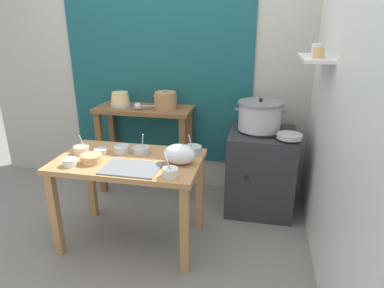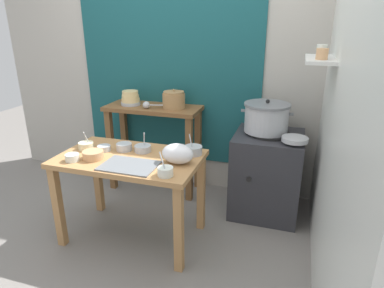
{
  "view_description": "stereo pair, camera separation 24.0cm",
  "coord_description": "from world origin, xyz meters",
  "px_view_note": "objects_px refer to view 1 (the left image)",
  "views": [
    {
      "loc": [
        0.89,
        -2.24,
        1.7
      ],
      "look_at": [
        0.39,
        0.11,
        0.82
      ],
      "focal_mm": 31.4,
      "sensor_mm": 36.0,
      "label": 1
    },
    {
      "loc": [
        1.12,
        -2.18,
        1.7
      ],
      "look_at": [
        0.39,
        0.11,
        0.82
      ],
      "focal_mm": 31.4,
      "sensor_mm": 36.0,
      "label": 2
    }
  ],
  "objects_px": {
    "plastic_bag": "(180,154)",
    "prep_bowl_5": "(81,149)",
    "steamer_pot": "(260,116)",
    "bowl_stack_enamel": "(120,100)",
    "back_shelf_table": "(145,129)",
    "prep_table": "(130,172)",
    "prep_bowl_2": "(170,172)",
    "stove_block": "(260,170)",
    "clay_pot": "(165,100)",
    "prep_bowl_4": "(193,150)",
    "ladle": "(139,106)",
    "prep_bowl_1": "(141,150)",
    "serving_tray": "(131,168)",
    "prep_bowl_7": "(70,162)",
    "prep_bowl_6": "(122,149)",
    "wide_pan": "(289,136)",
    "prep_bowl_0": "(92,158)",
    "prep_bowl_3": "(101,151)"
  },
  "relations": [
    {
      "from": "bowl_stack_enamel",
      "to": "plastic_bag",
      "type": "height_order",
      "value": "bowl_stack_enamel"
    },
    {
      "from": "back_shelf_table",
      "to": "steamer_pot",
      "type": "distance_m",
      "value": 1.16
    },
    {
      "from": "bowl_stack_enamel",
      "to": "wide_pan",
      "type": "height_order",
      "value": "bowl_stack_enamel"
    },
    {
      "from": "bowl_stack_enamel",
      "to": "back_shelf_table",
      "type": "bearing_deg",
      "value": 1.74
    },
    {
      "from": "prep_table",
      "to": "prep_bowl_1",
      "type": "relative_size",
      "value": 6.44
    },
    {
      "from": "serving_tray",
      "to": "prep_bowl_7",
      "type": "xyz_separation_m",
      "value": [
        -0.45,
        -0.04,
        0.02
      ]
    },
    {
      "from": "serving_tray",
      "to": "wide_pan",
      "type": "xyz_separation_m",
      "value": [
        1.12,
        0.74,
        0.07
      ]
    },
    {
      "from": "prep_bowl_7",
      "to": "prep_bowl_0",
      "type": "bearing_deg",
      "value": 32.26
    },
    {
      "from": "back_shelf_table",
      "to": "prep_bowl_5",
      "type": "bearing_deg",
      "value": -105.17
    },
    {
      "from": "clay_pot",
      "to": "serving_tray",
      "type": "xyz_separation_m",
      "value": [
        0.04,
        -1.04,
        -0.26
      ]
    },
    {
      "from": "plastic_bag",
      "to": "prep_bowl_5",
      "type": "distance_m",
      "value": 0.81
    },
    {
      "from": "prep_bowl_1",
      "to": "prep_bowl_3",
      "type": "xyz_separation_m",
      "value": [
        -0.31,
        -0.08,
        -0.01
      ]
    },
    {
      "from": "prep_bowl_1",
      "to": "prep_bowl_4",
      "type": "distance_m",
      "value": 0.41
    },
    {
      "from": "prep_bowl_1",
      "to": "prep_bowl_7",
      "type": "relative_size",
      "value": 1.65
    },
    {
      "from": "steamer_pot",
      "to": "prep_bowl_5",
      "type": "height_order",
      "value": "steamer_pot"
    },
    {
      "from": "clay_pot",
      "to": "prep_bowl_7",
      "type": "distance_m",
      "value": 1.18
    },
    {
      "from": "back_shelf_table",
      "to": "wide_pan",
      "type": "distance_m",
      "value": 1.42
    },
    {
      "from": "plastic_bag",
      "to": "prep_bowl_5",
      "type": "height_order",
      "value": "prep_bowl_5"
    },
    {
      "from": "prep_bowl_5",
      "to": "prep_bowl_7",
      "type": "relative_size",
      "value": 1.59
    },
    {
      "from": "clay_pot",
      "to": "ladle",
      "type": "xyz_separation_m",
      "value": [
        -0.24,
        -0.1,
        -0.05
      ]
    },
    {
      "from": "stove_block",
      "to": "prep_bowl_2",
      "type": "bearing_deg",
      "value": -121.46
    },
    {
      "from": "steamer_pot",
      "to": "prep_bowl_4",
      "type": "relative_size",
      "value": 2.71
    },
    {
      "from": "bowl_stack_enamel",
      "to": "serving_tray",
      "type": "xyz_separation_m",
      "value": [
        0.51,
        -1.03,
        -0.24
      ]
    },
    {
      "from": "clay_pot",
      "to": "prep_bowl_4",
      "type": "xyz_separation_m",
      "value": [
        0.41,
        -0.68,
        -0.22
      ]
    },
    {
      "from": "prep_bowl_7",
      "to": "prep_bowl_6",
      "type": "bearing_deg",
      "value": 49.71
    },
    {
      "from": "prep_bowl_0",
      "to": "prep_bowl_4",
      "type": "xyz_separation_m",
      "value": [
        0.69,
        0.32,
        0.0
      ]
    },
    {
      "from": "wide_pan",
      "to": "prep_bowl_7",
      "type": "height_order",
      "value": "wide_pan"
    },
    {
      "from": "prep_bowl_2",
      "to": "prep_bowl_7",
      "type": "relative_size",
      "value": 1.61
    },
    {
      "from": "steamer_pot",
      "to": "plastic_bag",
      "type": "distance_m",
      "value": 0.95
    },
    {
      "from": "back_shelf_table",
      "to": "prep_bowl_3",
      "type": "bearing_deg",
      "value": -95.02
    },
    {
      "from": "prep_table",
      "to": "ladle",
      "type": "bearing_deg",
      "value": 103.9
    },
    {
      "from": "prep_bowl_1",
      "to": "steamer_pot",
      "type": "bearing_deg",
      "value": 35.35
    },
    {
      "from": "prep_bowl_4",
      "to": "plastic_bag",
      "type": "bearing_deg",
      "value": -105.31
    },
    {
      "from": "ladle",
      "to": "prep_bowl_1",
      "type": "bearing_deg",
      "value": -69.1
    },
    {
      "from": "prep_bowl_6",
      "to": "ladle",
      "type": "bearing_deg",
      "value": 97.78
    },
    {
      "from": "prep_table",
      "to": "steamer_pot",
      "type": "bearing_deg",
      "value": 38.57
    },
    {
      "from": "prep_table",
      "to": "stove_block",
      "type": "relative_size",
      "value": 1.41
    },
    {
      "from": "serving_tray",
      "to": "prep_bowl_0",
      "type": "height_order",
      "value": "prep_bowl_0"
    },
    {
      "from": "wide_pan",
      "to": "prep_bowl_1",
      "type": "relative_size",
      "value": 1.25
    },
    {
      "from": "plastic_bag",
      "to": "prep_bowl_2",
      "type": "xyz_separation_m",
      "value": [
        -0.01,
        -0.23,
        -0.04
      ]
    },
    {
      "from": "steamer_pot",
      "to": "back_shelf_table",
      "type": "bearing_deg",
      "value": 174.45
    },
    {
      "from": "steamer_pot",
      "to": "prep_bowl_5",
      "type": "distance_m",
      "value": 1.55
    },
    {
      "from": "plastic_bag",
      "to": "wide_pan",
      "type": "relative_size",
      "value": 1.11
    },
    {
      "from": "prep_table",
      "to": "prep_bowl_2",
      "type": "xyz_separation_m",
      "value": [
        0.39,
        -0.24,
        0.14
      ]
    },
    {
      "from": "prep_bowl_7",
      "to": "steamer_pot",
      "type": "bearing_deg",
      "value": 36.3
    },
    {
      "from": "clay_pot",
      "to": "prep_bowl_0",
      "type": "bearing_deg",
      "value": -105.88
    },
    {
      "from": "prep_bowl_1",
      "to": "prep_bowl_6",
      "type": "bearing_deg",
      "value": -172.81
    },
    {
      "from": "prep_bowl_5",
      "to": "prep_bowl_4",
      "type": "bearing_deg",
      "value": 10.56
    },
    {
      "from": "plastic_bag",
      "to": "prep_bowl_7",
      "type": "height_order",
      "value": "plastic_bag"
    },
    {
      "from": "ladle",
      "to": "serving_tray",
      "type": "bearing_deg",
      "value": -73.56
    }
  ]
}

